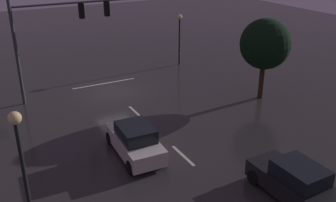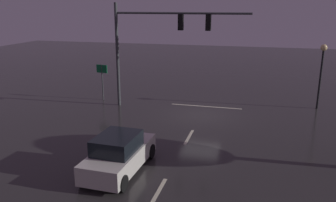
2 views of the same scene
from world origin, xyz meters
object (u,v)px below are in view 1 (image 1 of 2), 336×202
object	(u,v)px
car_distant	(296,182)
street_lamp_right_kerb	(21,157)
tree_left_far	(265,44)
street_lamp_left_kerb	(180,29)
traffic_signal_assembly	(59,26)
car_approaching	(135,141)

from	to	relation	value
car_distant	street_lamp_right_kerb	world-z (taller)	street_lamp_right_kerb
car_distant	tree_left_far	xyz separation A→B (m)	(-6.30, -9.47, 3.05)
street_lamp_right_kerb	street_lamp_left_kerb	bearing A→B (deg)	-133.21
street_lamp_left_kerb	tree_left_far	size ratio (longest dim) A/B	0.80
traffic_signal_assembly	street_lamp_left_kerb	world-z (taller)	traffic_signal_assembly
traffic_signal_assembly	car_distant	xyz separation A→B (m)	(-5.69, 16.19, -4.20)
street_lamp_right_kerb	car_approaching	bearing A→B (deg)	-144.52
car_distant	street_lamp_left_kerb	size ratio (longest dim) A/B	0.99
car_distant	tree_left_far	distance (m)	11.78
car_approaching	street_lamp_left_kerb	bearing A→B (deg)	-128.12
street_lamp_left_kerb	traffic_signal_assembly	bearing A→B (deg)	13.91
car_approaching	tree_left_far	bearing A→B (deg)	-165.01
traffic_signal_assembly	car_approaching	distance (m)	10.56
traffic_signal_assembly	street_lamp_left_kerb	bearing A→B (deg)	-166.09
traffic_signal_assembly	car_approaching	bearing A→B (deg)	96.70
street_lamp_left_kerb	street_lamp_right_kerb	world-z (taller)	street_lamp_right_kerb
tree_left_far	car_approaching	bearing A→B (deg)	14.99
street_lamp_right_kerb	tree_left_far	bearing A→B (deg)	-157.13
car_approaching	street_lamp_right_kerb	bearing A→B (deg)	35.48
car_approaching	street_lamp_right_kerb	size ratio (longest dim) A/B	0.83
car_approaching	car_distant	world-z (taller)	same
car_approaching	traffic_signal_assembly	bearing A→B (deg)	-83.30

